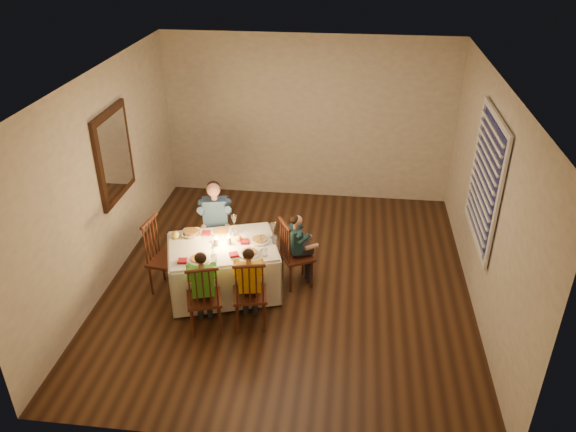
# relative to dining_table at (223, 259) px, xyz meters

# --- Properties ---
(ground) EXTENTS (5.00, 5.00, 0.00)m
(ground) POSITION_rel_dining_table_xyz_m (0.76, 0.30, -0.47)
(ground) COLOR black
(ground) RESTS_ON ground
(wall_left) EXTENTS (0.02, 5.00, 2.60)m
(wall_left) POSITION_rel_dining_table_xyz_m (-1.49, 0.30, 0.83)
(wall_left) COLOR beige
(wall_left) RESTS_ON ground
(wall_right) EXTENTS (0.02, 5.00, 2.60)m
(wall_right) POSITION_rel_dining_table_xyz_m (3.01, 0.30, 0.83)
(wall_right) COLOR beige
(wall_right) RESTS_ON ground
(wall_back) EXTENTS (4.50, 0.02, 2.60)m
(wall_back) POSITION_rel_dining_table_xyz_m (0.76, 2.80, 0.83)
(wall_back) COLOR beige
(wall_back) RESTS_ON ground
(ceiling) EXTENTS (5.00, 5.00, 0.00)m
(ceiling) POSITION_rel_dining_table_xyz_m (0.76, 0.30, 2.13)
(ceiling) COLOR white
(ceiling) RESTS_ON wall_back
(dining_table) EXTENTS (1.51, 1.28, 0.64)m
(dining_table) POSITION_rel_dining_table_xyz_m (0.00, 0.00, 0.00)
(dining_table) COLOR white
(dining_table) RESTS_ON ground
(chair_adult) EXTENTS (0.43, 0.42, 0.91)m
(chair_adult) POSITION_rel_dining_table_xyz_m (-0.23, 0.62, -0.47)
(chair_adult) COLOR #39150F
(chair_adult) RESTS_ON ground
(chair_near_left) EXTENTS (0.46, 0.45, 0.91)m
(chair_near_left) POSITION_rel_dining_table_xyz_m (-0.06, -0.71, -0.47)
(chair_near_left) COLOR #39150F
(chair_near_left) RESTS_ON ground
(chair_near_right) EXTENTS (0.44, 0.43, 0.91)m
(chair_near_right) POSITION_rel_dining_table_xyz_m (0.43, -0.58, -0.47)
(chair_near_right) COLOR #39150F
(chair_near_right) RESTS_ON ground
(chair_end) EXTENTS (0.49, 0.50, 0.91)m
(chair_end) POSITION_rel_dining_table_xyz_m (0.87, 0.28, -0.47)
(chair_end) COLOR #39150F
(chair_end) RESTS_ON ground
(chair_extra) EXTENTS (0.44, 0.45, 0.97)m
(chair_extra) POSITION_rel_dining_table_xyz_m (-0.69, -0.05, -0.47)
(chair_extra) COLOR #39150F
(chair_extra) RESTS_ON ground
(adult) EXTENTS (0.48, 0.46, 1.18)m
(adult) POSITION_rel_dining_table_xyz_m (-0.23, 0.62, -0.47)
(adult) COLOR #2F4B77
(adult) RESTS_ON ground
(child_green) EXTENTS (0.40, 0.38, 1.01)m
(child_green) POSITION_rel_dining_table_xyz_m (-0.06, -0.71, -0.47)
(child_green) COLOR green
(child_green) RESTS_ON ground
(child_yellow) EXTENTS (0.38, 0.36, 1.02)m
(child_yellow) POSITION_rel_dining_table_xyz_m (0.43, -0.58, -0.47)
(child_yellow) COLOR gold
(child_yellow) RESTS_ON ground
(child_teal) EXTENTS (0.38, 0.39, 0.97)m
(child_teal) POSITION_rel_dining_table_xyz_m (0.87, 0.28, -0.47)
(child_teal) COLOR #193840
(child_teal) RESTS_ON ground
(setting_adult) EXTENTS (0.33, 0.33, 0.02)m
(setting_adult) POSITION_rel_dining_table_xyz_m (-0.07, 0.28, 0.20)
(setting_adult) COLOR silver
(setting_adult) RESTS_ON dining_table
(setting_green) EXTENTS (0.33, 0.33, 0.02)m
(setting_green) POSITION_rel_dining_table_xyz_m (-0.19, -0.36, 0.20)
(setting_green) COLOR silver
(setting_green) RESTS_ON dining_table
(setting_yellow) EXTENTS (0.33, 0.33, 0.02)m
(setting_yellow) POSITION_rel_dining_table_xyz_m (0.36, -0.16, 0.20)
(setting_yellow) COLOR silver
(setting_yellow) RESTS_ON dining_table
(setting_teal) EXTENTS (0.33, 0.33, 0.02)m
(setting_teal) POSITION_rel_dining_table_xyz_m (0.43, 0.14, 0.20)
(setting_teal) COLOR silver
(setting_teal) RESTS_ON dining_table
(candle_left) EXTENTS (0.06, 0.06, 0.10)m
(candle_left) POSITION_rel_dining_table_xyz_m (-0.06, -0.02, 0.24)
(candle_left) COLOR white
(candle_left) RESTS_ON dining_table
(candle_right) EXTENTS (0.06, 0.06, 0.10)m
(candle_right) POSITION_rel_dining_table_xyz_m (0.08, 0.03, 0.24)
(candle_right) COLOR white
(candle_right) RESTS_ON dining_table
(squash) EXTENTS (0.09, 0.09, 0.09)m
(squash) POSITION_rel_dining_table_xyz_m (-0.59, 0.09, 0.24)
(squash) COLOR yellow
(squash) RESTS_ON dining_table
(orange_fruit) EXTENTS (0.08, 0.08, 0.08)m
(orange_fruit) POSITION_rel_dining_table_xyz_m (0.18, 0.11, 0.23)
(orange_fruit) COLOR orange
(orange_fruit) RESTS_ON dining_table
(serving_bowl) EXTENTS (0.27, 0.27, 0.06)m
(serving_bowl) POSITION_rel_dining_table_xyz_m (-0.42, 0.16, 0.22)
(serving_bowl) COLOR silver
(serving_bowl) RESTS_ON dining_table
(wall_mirror) EXTENTS (0.06, 0.95, 1.15)m
(wall_mirror) POSITION_rel_dining_table_xyz_m (-1.45, 0.60, 1.03)
(wall_mirror) COLOR black
(wall_mirror) RESTS_ON wall_left
(window_blinds) EXTENTS (0.07, 1.34, 1.54)m
(window_blinds) POSITION_rel_dining_table_xyz_m (2.97, 0.40, 1.03)
(window_blinds) COLOR black
(window_blinds) RESTS_ON wall_right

